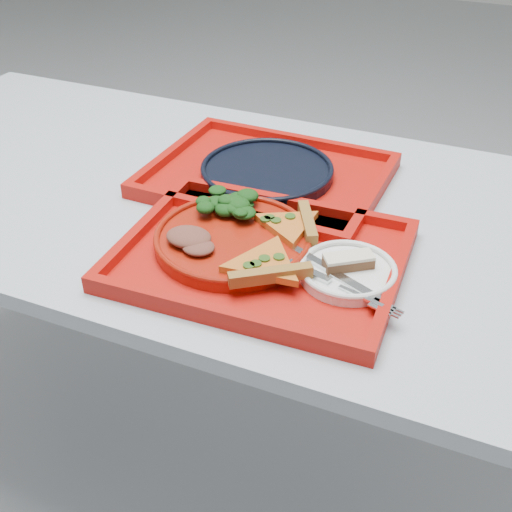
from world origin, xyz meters
name	(u,v)px	position (x,y,z in m)	size (l,w,h in m)	color
ground	(212,443)	(0.00, 0.00, 0.00)	(10.00, 10.00, 0.00)	#999CA2
table	(199,224)	(0.00, 0.00, 0.68)	(1.60, 0.80, 0.75)	#ABB3BF
tray_main	(261,259)	(0.20, -0.17, 0.76)	(0.45, 0.35, 0.01)	#AE1009
tray_far	(267,179)	(0.11, 0.09, 0.76)	(0.45, 0.35, 0.01)	#AE1009
dinner_plate	(233,241)	(0.15, -0.16, 0.77)	(0.26, 0.26, 0.02)	maroon
side_plate	(348,273)	(0.35, -0.17, 0.77)	(0.15, 0.15, 0.01)	white
navy_plate	(267,173)	(0.11, 0.09, 0.77)	(0.26, 0.26, 0.02)	black
pizza_slice_a	(265,261)	(0.23, -0.21, 0.79)	(0.14, 0.13, 0.02)	orange
pizza_slice_b	(288,223)	(0.22, -0.10, 0.79)	(0.13, 0.11, 0.02)	orange
salad_heap	(228,200)	(0.11, -0.09, 0.80)	(0.09, 0.08, 0.04)	black
meat_portion	(189,237)	(0.09, -0.20, 0.79)	(0.08, 0.06, 0.02)	brown
dessert_bar	(348,261)	(0.35, -0.16, 0.79)	(0.08, 0.07, 0.02)	#4D2C19
knife	(337,274)	(0.34, -0.19, 0.78)	(0.18, 0.02, 0.01)	silver
fork	(338,285)	(0.35, -0.21, 0.78)	(0.18, 0.02, 0.01)	silver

